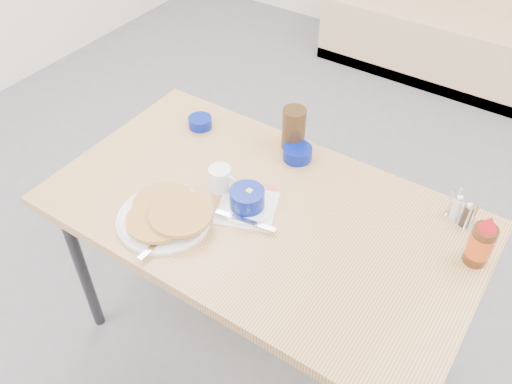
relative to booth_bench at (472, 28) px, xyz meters
The scene contains 12 objects.
ground 2.81m from the booth_bench, 90.00° to the right, with size 6.00×6.00×0.00m, color slate.
booth_bench is the anchor object (origin of this frame).
dining_table 2.56m from the booth_bench, 90.00° to the right, with size 1.40×0.80×0.76m.
pancake_plate 2.79m from the booth_bench, 94.71° to the right, with size 0.31×0.32×0.05m.
coffee_mug 2.57m from the booth_bench, 93.82° to the right, with size 0.11×0.08×0.09m.
grits_setting 2.59m from the booth_bench, 90.95° to the right, with size 0.26×0.24×0.08m.
creamer_bowl 2.37m from the booth_bench, 101.04° to the right, with size 0.09×0.09×0.04m.
butter_bowl 2.29m from the booth_bench, 90.97° to the right, with size 0.11×0.11×0.05m.
amber_tumbler 2.25m from the booth_bench, 92.25° to the right, with size 0.09×0.09×0.16m, color #372311.
condiment_caddy 2.33m from the booth_bench, 76.13° to the right, with size 0.10×0.08×0.11m.
syrup_bottle 2.50m from the booth_bench, 74.84° to the right, with size 0.07×0.07×0.18m.
sugar_wrapper 2.47m from the booth_bench, 90.71° to the right, with size 0.04×0.02×0.00m, color #E14B6A.
Camera 1 is at (0.68, -0.79, 2.01)m, focal length 38.00 mm.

